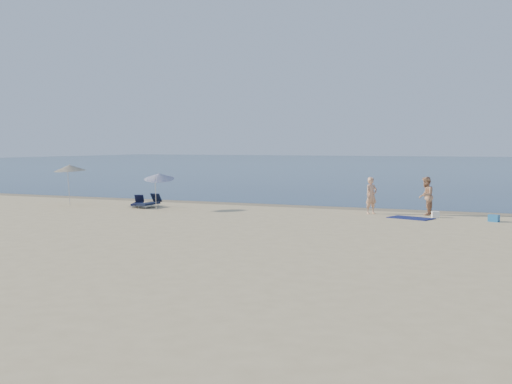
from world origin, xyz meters
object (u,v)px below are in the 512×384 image
(person_left, at_px, (371,196))
(umbrella_near, at_px, (159,176))
(person_right, at_px, (426,196))
(blue_cooler, at_px, (494,218))

(person_left, xyz_separation_m, umbrella_near, (-10.80, -2.43, 0.86))
(person_right, bearing_deg, umbrella_near, -75.40)
(person_left, distance_m, blue_cooler, 5.95)
(umbrella_near, bearing_deg, person_left, -11.90)
(blue_cooler, distance_m, umbrella_near, 16.75)
(umbrella_near, bearing_deg, person_right, -12.24)
(blue_cooler, bearing_deg, umbrella_near, -158.91)
(umbrella_near, bearing_deg, blue_cooler, -19.78)
(person_left, distance_m, umbrella_near, 11.11)
(person_left, relative_size, person_right, 0.98)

